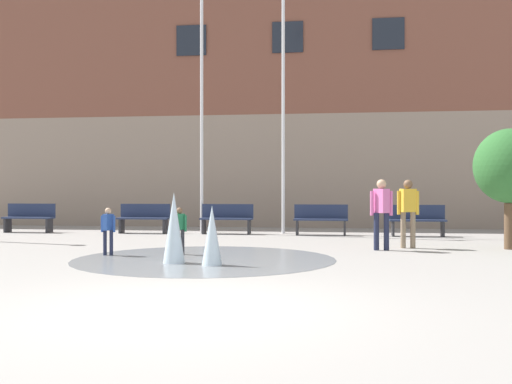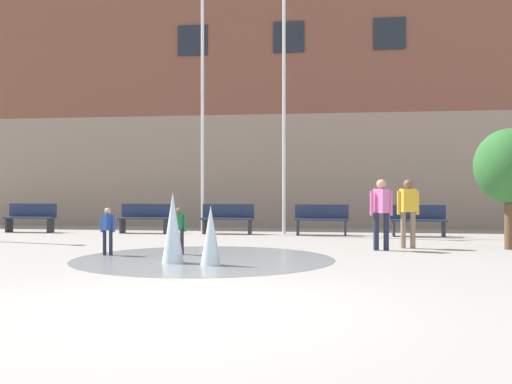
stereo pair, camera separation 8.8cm
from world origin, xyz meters
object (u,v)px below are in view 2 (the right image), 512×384
object	(u,v)px
park_bench_far_left	(31,217)
child_running	(179,227)
adult_watching	(381,209)
flagpole_right	(285,92)
street_tree_near_building	(510,167)
flagpole_left	(203,90)
park_bench_under_right_flagpole	(322,219)
child_with_pink_shirt	(108,227)
park_bench_near_trashcan	(418,220)
adult_in_red	(408,208)
park_bench_center	(228,218)
park_bench_under_left_flagpole	(145,218)

from	to	relation	value
park_bench_far_left	child_running	world-z (taller)	child_running
adult_watching	flagpole_right	bearing A→B (deg)	-7.22
child_running	street_tree_near_building	distance (m)	7.58
park_bench_far_left	flagpole_left	xyz separation A→B (m)	(5.47, 0.60, 4.02)
park_bench_under_right_flagpole	adult_watching	world-z (taller)	adult_watching
park_bench_far_left	child_with_pink_shirt	distance (m)	7.77
park_bench_near_trashcan	adult_in_red	world-z (taller)	adult_in_red
park_bench_under_right_flagpole	child_running	bearing A→B (deg)	-116.07
child_with_pink_shirt	adult_in_red	world-z (taller)	adult_in_red
child_running	adult_in_red	xyz separation A→B (m)	(4.91, 2.04, 0.35)
adult_watching	child_running	bearing A→B (deg)	73.08
child_running	adult_in_red	world-z (taller)	adult_in_red
child_running	park_bench_near_trashcan	bearing A→B (deg)	-2.44
street_tree_near_building	park_bench_under_right_flagpole	bearing A→B (deg)	140.25
park_bench_far_left	park_bench_under_right_flagpole	world-z (taller)	same
park_bench_center	adult_in_red	distance (m)	6.26
street_tree_near_building	child_with_pink_shirt	bearing A→B (deg)	-164.17
flagpole_right	park_bench_under_right_flagpole	bearing A→B (deg)	-23.96
park_bench_under_right_flagpole	flagpole_left	xyz separation A→B (m)	(-3.72, 0.51, 4.02)
park_bench_under_right_flagpole	child_running	distance (m)	6.37
adult_watching	street_tree_near_building	world-z (taller)	street_tree_near_building
park_bench_far_left	park_bench_center	world-z (taller)	same
adult_watching	flagpole_left	world-z (taller)	flagpole_left
adult_in_red	street_tree_near_building	size ratio (longest dim) A/B	0.58
child_running	flagpole_right	bearing A→B (deg)	27.33
park_bench_near_trashcan	adult_watching	size ratio (longest dim) A/B	1.01
park_bench_center	flagpole_right	bearing A→B (deg)	13.36
adult_watching	child_with_pink_shirt	distance (m)	5.97
flagpole_right	child_running	bearing A→B (deg)	-104.88
child_running	street_tree_near_building	bearing A→B (deg)	-31.58
park_bench_under_left_flagpole	street_tree_near_building	world-z (taller)	street_tree_near_building
park_bench_far_left	park_bench_near_trashcan	world-z (taller)	same
park_bench_under_right_flagpole	flagpole_left	distance (m)	5.50
adult_in_red	park_bench_center	bearing A→B (deg)	119.63
adult_in_red	flagpole_right	world-z (taller)	flagpole_right
park_bench_near_trashcan	child_with_pink_shirt	size ratio (longest dim) A/B	1.62
park_bench_near_trashcan	adult_watching	bearing A→B (deg)	-107.60
flagpole_right	park_bench_center	bearing A→B (deg)	-166.64
park_bench_near_trashcan	flagpole_left	world-z (taller)	flagpole_left
park_bench_under_right_flagpole	child_with_pink_shirt	size ratio (longest dim) A/B	1.62
park_bench_center	child_with_pink_shirt	distance (m)	6.32
street_tree_near_building	child_running	bearing A→B (deg)	-163.80
park_bench_under_left_flagpole	park_bench_center	distance (m)	2.61
park_bench_center	adult_in_red	world-z (taller)	adult_in_red
park_bench_center	park_bench_near_trashcan	world-z (taller)	same
park_bench_under_right_flagpole	child_with_pink_shirt	world-z (taller)	child_with_pink_shirt
park_bench_center	flagpole_right	xyz separation A→B (m)	(1.72, 0.41, 3.90)
flagpole_left	adult_watching	bearing A→B (deg)	-42.70
park_bench_near_trashcan	flagpole_right	xyz separation A→B (m)	(-3.93, 0.57, 3.90)
park_bench_center	child_with_pink_shirt	size ratio (longest dim) A/B	1.62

